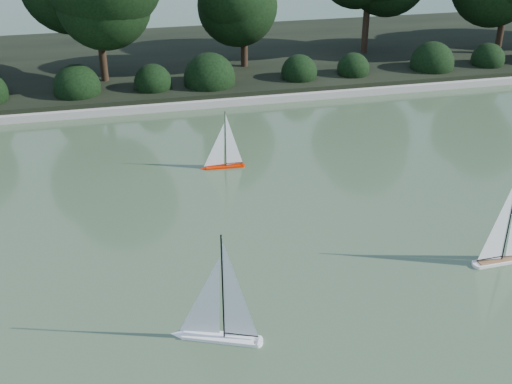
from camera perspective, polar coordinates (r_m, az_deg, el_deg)
ground at (r=9.04m, az=8.55°, el=-10.94°), size 80.00×80.00×0.00m
pond_coping at (r=16.72m, az=-2.62°, el=8.04°), size 40.00×0.35×0.18m
far_bank at (r=20.48m, az=-4.81°, el=11.71°), size 40.00×8.00×0.30m
shrub_hedge at (r=17.46m, az=-3.22°, el=10.08°), size 29.10×1.10×1.10m
sailboat_white_a at (r=8.45m, az=-3.85°, el=-11.46°), size 1.21×0.64×1.70m
sailboat_white_b at (r=10.71m, az=21.79°, el=-4.54°), size 1.23×0.24×1.67m
sailboat_orange at (r=13.08m, az=-3.16°, el=2.98°), size 0.95×0.20×1.29m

